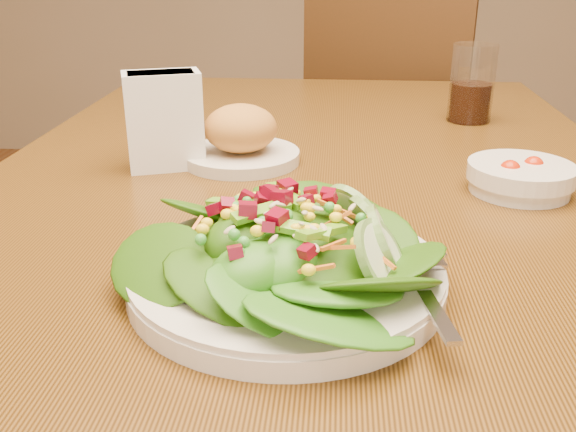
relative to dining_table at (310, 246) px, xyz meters
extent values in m
cube|color=brown|center=(0.00, 0.00, 0.08)|extent=(0.90, 1.40, 0.04)
cylinder|color=#321E0C|center=(-0.39, 0.64, -0.29)|extent=(0.07, 0.07, 0.71)
cylinder|color=#321E0C|center=(0.39, 0.64, -0.29)|extent=(0.07, 0.07, 0.71)
cube|color=#321E0C|center=(0.21, 1.01, -0.20)|extent=(0.55, 0.55, 0.04)
cylinder|color=#321E0C|center=(0.45, 1.13, -0.43)|extent=(0.04, 0.04, 0.43)
cylinder|color=#321E0C|center=(0.09, 1.25, -0.43)|extent=(0.04, 0.04, 0.43)
cylinder|color=#321E0C|center=(0.33, 0.78, -0.43)|extent=(0.04, 0.04, 0.43)
cylinder|color=#321E0C|center=(-0.03, 0.89, -0.43)|extent=(0.04, 0.04, 0.43)
cube|color=#321E0C|center=(0.15, 0.81, 0.06)|extent=(0.41, 0.16, 0.48)
cylinder|color=silver|center=(-0.01, -0.30, 0.11)|extent=(0.28, 0.28, 0.02)
ellipsoid|color=#1D3D0D|center=(-0.01, -0.30, 0.14)|extent=(0.19, 0.19, 0.04)
cube|color=silver|center=(0.11, -0.33, 0.12)|extent=(0.05, 0.18, 0.01)
cylinder|color=silver|center=(-0.10, 0.06, 0.11)|extent=(0.17, 0.17, 0.02)
ellipsoid|color=#B56D33|center=(-0.10, 0.06, 0.15)|extent=(0.10, 0.10, 0.07)
cylinder|color=silver|center=(0.26, -0.03, 0.12)|extent=(0.13, 0.13, 0.04)
sphere|color=red|center=(0.28, -0.02, 0.13)|extent=(0.03, 0.03, 0.03)
sphere|color=red|center=(0.25, -0.04, 0.13)|extent=(0.03, 0.03, 0.03)
cylinder|color=silver|center=(0.26, 0.33, 0.17)|extent=(0.08, 0.08, 0.13)
cylinder|color=black|center=(0.26, 0.33, 0.13)|extent=(0.07, 0.07, 0.07)
cube|color=white|center=(-0.20, 0.03, 0.17)|extent=(0.11, 0.09, 0.13)
cube|color=white|center=(-0.20, 0.03, 0.18)|extent=(0.10, 0.07, 0.11)
camera|label=1|loc=(0.03, -0.81, 0.39)|focal=40.00mm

